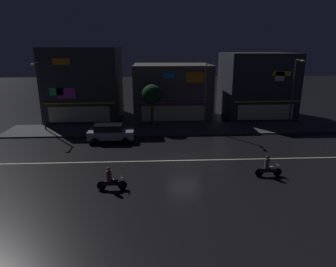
% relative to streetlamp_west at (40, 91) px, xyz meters
% --- Properties ---
extents(ground_plane, '(140.00, 140.00, 0.00)m').
position_rel_streetlamp_west_xyz_m(ground_plane, '(14.04, -9.28, -4.33)').
color(ground_plane, black).
extents(lane_divider_stripe, '(34.39, 0.16, 0.01)m').
position_rel_streetlamp_west_xyz_m(lane_divider_stripe, '(14.04, -9.28, -4.32)').
color(lane_divider_stripe, beige).
rests_on(lane_divider_stripe, ground).
extents(sidewalk_far, '(36.19, 4.79, 0.14)m').
position_rel_streetlamp_west_xyz_m(sidewalk_far, '(14.04, -0.05, -4.26)').
color(sidewalk_far, '#424447').
rests_on(sidewalk_far, ground).
extents(storefront_left_block, '(9.39, 7.47, 6.68)m').
position_rel_streetlamp_west_xyz_m(storefront_left_block, '(14.04, 5.99, -0.99)').
color(storefront_left_block, '#56514C').
rests_on(storefront_left_block, ground).
extents(storefront_center_block, '(8.64, 7.92, 8.68)m').
position_rel_streetlamp_west_xyz_m(storefront_center_block, '(3.18, 6.22, 0.01)').
color(storefront_center_block, '#383A3F').
rests_on(storefront_center_block, ground).
extents(storefront_right_block, '(8.31, 8.16, 8.02)m').
position_rel_streetlamp_west_xyz_m(storefront_right_block, '(24.90, 6.34, -0.32)').
color(storefront_right_block, '#2D333D').
rests_on(storefront_right_block, ground).
extents(streetlamp_west, '(0.44, 1.64, 7.10)m').
position_rel_streetlamp_west_xyz_m(streetlamp_west, '(0.00, 0.00, 0.00)').
color(streetlamp_west, '#47494C').
rests_on(streetlamp_west, sidewalk_far).
extents(streetlamp_mid, '(0.44, 1.64, 6.95)m').
position_rel_streetlamp_west_xyz_m(streetlamp_mid, '(17.18, -0.70, -0.08)').
color(streetlamp_mid, '#47494C').
rests_on(streetlamp_mid, sidewalk_far).
extents(streetlamp_east, '(0.44, 1.64, 7.37)m').
position_rel_streetlamp_west_xyz_m(streetlamp_east, '(26.91, 0.10, 0.14)').
color(streetlamp_east, '#47494C').
rests_on(streetlamp_east, sidewalk_far).
extents(pedestrian_on_sidewalk, '(0.35, 0.35, 1.98)m').
position_rel_streetlamp_west_xyz_m(pedestrian_on_sidewalk, '(17.97, -1.10, -3.26)').
color(pedestrian_on_sidewalk, '#4C664C').
rests_on(pedestrian_on_sidewalk, sidewalk_far).
extents(street_tree, '(2.10, 2.10, 4.73)m').
position_rel_streetlamp_west_xyz_m(street_tree, '(11.50, 0.56, -0.55)').
color(street_tree, '#473323').
rests_on(street_tree, sidewalk_far).
extents(parked_car_near_kerb, '(4.30, 1.98, 1.67)m').
position_rel_streetlamp_west_xyz_m(parked_car_near_kerb, '(7.51, -3.87, -3.46)').
color(parked_car_near_kerb, '#9EA0A5').
rests_on(parked_car_near_kerb, ground).
extents(motorcycle_following, '(1.90, 0.60, 1.52)m').
position_rel_streetlamp_west_xyz_m(motorcycle_following, '(19.50, -12.54, -3.70)').
color(motorcycle_following, black).
rests_on(motorcycle_following, ground).
extents(motorcycle_opposite_lane, '(1.90, 0.60, 1.52)m').
position_rel_streetlamp_west_xyz_m(motorcycle_opposite_lane, '(8.87, -13.99, -3.70)').
color(motorcycle_opposite_lane, black).
rests_on(motorcycle_opposite_lane, ground).
extents(traffic_cone, '(0.36, 0.36, 0.55)m').
position_rel_streetlamp_west_xyz_m(traffic_cone, '(6.47, -3.02, -4.05)').
color(traffic_cone, orange).
rests_on(traffic_cone, ground).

